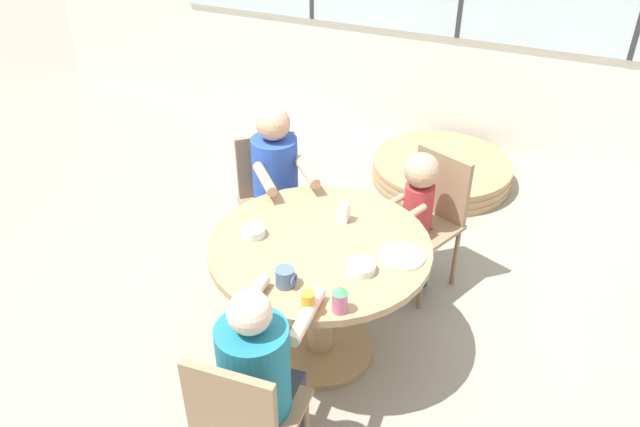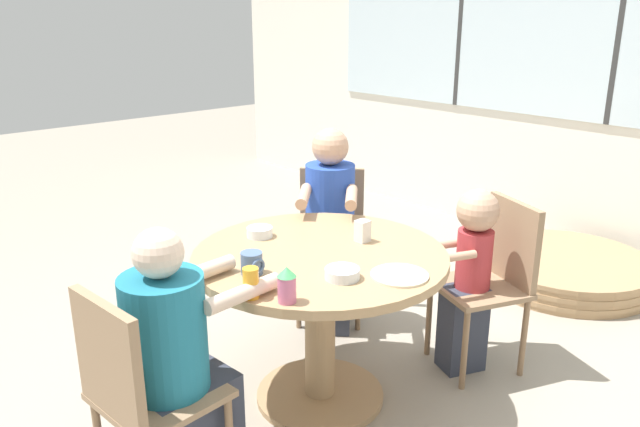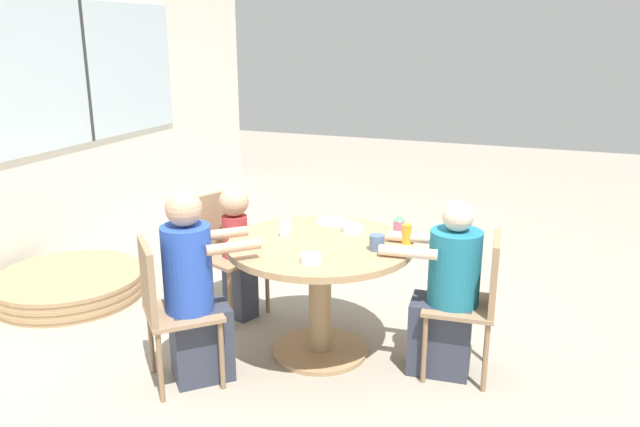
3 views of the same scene
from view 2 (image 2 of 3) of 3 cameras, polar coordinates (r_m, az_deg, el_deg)
ground_plane at (r=3.09m, az=0.00°, el=-16.42°), size 16.00×16.00×0.00m
wall_back_with_windows at (r=4.89m, az=25.58°, el=12.48°), size 8.40×0.08×2.80m
dining_table at (r=2.82m, az=0.00°, el=-7.14°), size 1.13×1.13×0.74m
chair_for_woman_green_shirt at (r=2.33m, az=-16.50°, el=-14.81°), size 0.43×0.43×0.87m
chair_for_man_blue_shirt at (r=3.69m, az=1.01°, el=-1.42°), size 0.57×0.57×0.87m
chair_for_toddler at (r=3.25m, az=15.74°, el=-4.98°), size 0.52×0.52×0.87m
person_woman_green_shirt at (r=2.42m, az=-12.93°, el=-14.27°), size 0.35×0.58×1.06m
person_man_blue_shirt at (r=3.54m, az=0.88°, el=-2.15°), size 0.54×0.55×1.14m
person_toddler at (r=3.17m, az=13.49°, el=-5.76°), size 0.28×0.36×0.95m
coffee_mug at (r=2.52m, az=-6.23°, el=-4.55°), size 0.09×0.09×0.09m
sippy_cup at (r=2.27m, az=-3.05°, el=-6.46°), size 0.07×0.07×0.14m
juice_glass at (r=2.32m, az=-6.34°, el=-6.34°), size 0.06×0.06×0.12m
milk_carton_small at (r=2.86m, az=3.91°, el=-1.61°), size 0.06×0.06×0.10m
bowl_white_shallow at (r=2.93m, az=-5.54°, el=-1.70°), size 0.12×0.12×0.05m
bowl_cereal at (r=2.48m, az=2.05°, el=-5.50°), size 0.14×0.14×0.04m
plate_tortillas at (r=2.52m, az=7.28°, el=-5.62°), size 0.23×0.23×0.01m
folded_table_stack at (r=4.52m, az=21.49°, el=-4.78°), size 1.11×1.11×0.18m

